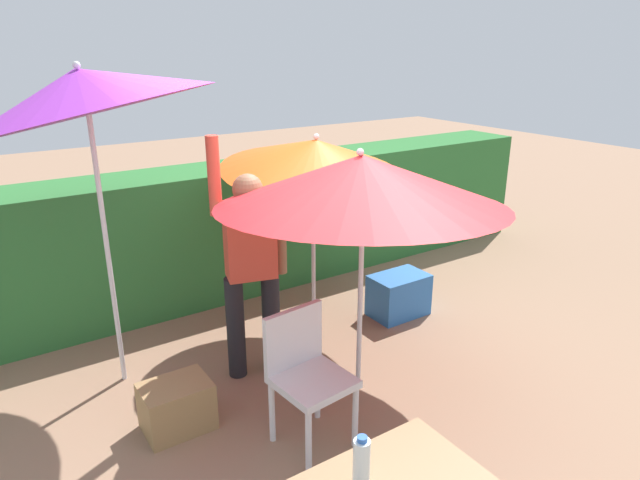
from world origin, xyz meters
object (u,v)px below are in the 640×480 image
umbrella_rainbow (315,156)px  chair_plastic (306,370)px  cooler_box (399,295)px  umbrella_orange (83,92)px  crate_cardboard (177,406)px  bottle_water (361,463)px  person_vendor (251,262)px  umbrella_yellow (361,181)px

umbrella_rainbow → chair_plastic: 1.83m
cooler_box → umbrella_orange: bearing=172.7°
chair_plastic → crate_cardboard: (-0.67, 0.56, -0.34)m
chair_plastic → crate_cardboard: chair_plastic is taller
cooler_box → bottle_water: (-2.17, -2.20, 0.69)m
person_vendor → bottle_water: person_vendor is taller
umbrella_yellow → crate_cardboard: size_ratio=4.44×
umbrella_yellow → crate_cardboard: umbrella_yellow is taller
umbrella_orange → person_vendor: umbrella_orange is taller
umbrella_yellow → person_vendor: same height
chair_plastic → person_vendor: bearing=84.7°
crate_cardboard → bottle_water: bottle_water is taller
umbrella_yellow → umbrella_orange: bearing=143.4°
umbrella_orange → bottle_water: 2.85m
person_vendor → chair_plastic: size_ratio=2.11×
person_vendor → bottle_water: (-0.57, -2.08, -0.04)m
umbrella_orange → cooler_box: bearing=-7.3°
umbrella_rainbow → umbrella_yellow: (-0.24, -0.94, 0.01)m
umbrella_rainbow → person_vendor: person_vendor is taller
cooler_box → crate_cardboard: (-2.35, -0.45, -0.03)m
umbrella_rainbow → crate_cardboard: (-1.53, -0.64, -1.43)m
chair_plastic → bottle_water: 1.34m
umbrella_rainbow → person_vendor: bearing=-158.2°
chair_plastic → bottle_water: bearing=-112.2°
chair_plastic → bottle_water: bottle_water is taller
chair_plastic → cooler_box: chair_plastic is taller
umbrella_orange → bottle_water: size_ratio=10.81×
cooler_box → bottle_water: size_ratio=2.24×
umbrella_rainbow → crate_cardboard: 2.18m
umbrella_rainbow → bottle_water: (-1.34, -2.39, -0.70)m
chair_plastic → crate_cardboard: bearing=140.0°
chair_plastic → umbrella_orange: bearing=122.1°
umbrella_orange → bottle_water: (0.35, -2.53, -1.28)m
umbrella_yellow → bottle_water: umbrella_yellow is taller
umbrella_orange → cooler_box: 3.21m
umbrella_orange → umbrella_yellow: umbrella_orange is taller
umbrella_rainbow → bottle_water: bearing=-119.3°
umbrella_rainbow → umbrella_orange: size_ratio=0.71×
cooler_box → crate_cardboard: cooler_box is taller
umbrella_rainbow → umbrella_orange: bearing=175.4°
person_vendor → umbrella_yellow: bearing=-50.1°
umbrella_rainbow → umbrella_yellow: size_ratio=0.92×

